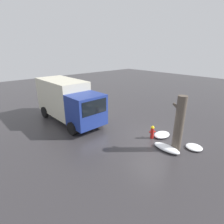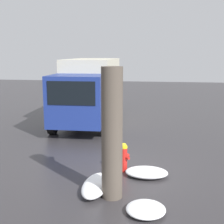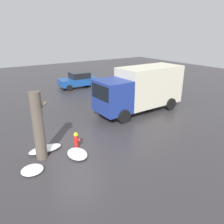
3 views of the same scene
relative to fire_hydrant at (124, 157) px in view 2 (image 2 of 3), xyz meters
name	(u,v)px [view 2 (image 2 of 3)]	position (x,y,z in m)	size (l,w,h in m)	color
ground_plane	(124,171)	(0.00, 0.00, -0.45)	(60.00, 60.00, 0.00)	#333033
fire_hydrant	(124,157)	(0.00, 0.00, 0.00)	(0.36, 0.39, 0.87)	red
tree_trunk	(112,134)	(-1.72, 0.09, 1.16)	(0.77, 0.51, 3.19)	brown
delivery_truck	(89,89)	(6.33, 2.47, 1.27)	(6.70, 2.67, 3.19)	navy
snow_pile_by_hydrant	(147,172)	(-0.29, -0.70, -0.33)	(0.87, 1.22, 0.24)	white
snow_pile_curbside	(146,209)	(-2.40, -0.77, -0.36)	(0.92, 0.89, 0.18)	white
snow_pile_by_tree	(96,185)	(-1.42, 0.56, -0.32)	(1.59, 0.66, 0.27)	white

